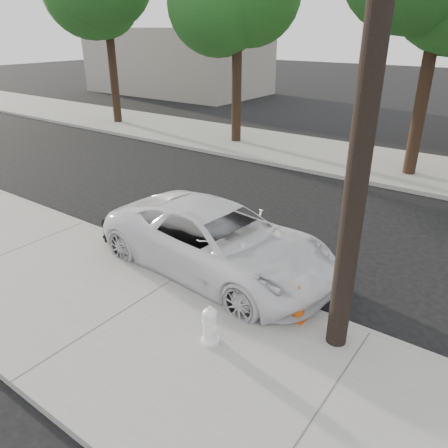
{
  "coord_description": "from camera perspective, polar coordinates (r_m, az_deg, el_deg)",
  "views": [
    {
      "loc": [
        5.57,
        -8.66,
        5.05
      ],
      "look_at": [
        0.31,
        -1.43,
        1.0
      ],
      "focal_mm": 35.0,
      "sensor_mm": 36.0,
      "label": 1
    }
  ],
  "objects": [
    {
      "name": "ground",
      "position": [
        11.47,
        2.96,
        -1.8
      ],
      "size": [
        120.0,
        120.0,
        0.0
      ],
      "primitive_type": "plane",
      "color": "black",
      "rests_on": "ground"
    },
    {
      "name": "near_sidewalk",
      "position": [
        8.65,
        -13.22,
        -11.51
      ],
      "size": [
        90.0,
        4.4,
        0.15
      ],
      "primitive_type": "cube",
      "color": "gray",
      "rests_on": "ground"
    },
    {
      "name": "far_sidewalk",
      "position": [
        18.71,
        17.57,
        7.81
      ],
      "size": [
        90.0,
        5.0,
        0.15
      ],
      "primitive_type": "cube",
      "color": "gray",
      "rests_on": "ground"
    },
    {
      "name": "curb_near",
      "position": [
        9.94,
        -3.73,
        -5.73
      ],
      "size": [
        90.0,
        0.12,
        0.16
      ],
      "primitive_type": "cube",
      "color": "#9E9B93",
      "rests_on": "ground"
    },
    {
      "name": "building_far",
      "position": [
        38.49,
        -6.06,
        20.43
      ],
      "size": [
        14.0,
        8.0,
        5.0
      ],
      "primitive_type": "cube",
      "color": "gray",
      "rests_on": "ground"
    },
    {
      "name": "utility_pole",
      "position": [
        6.29,
        18.9,
        19.96
      ],
      "size": [
        1.4,
        0.34,
        9.0
      ],
      "color": "black",
      "rests_on": "near_sidewalk"
    },
    {
      "name": "police_cruiser",
      "position": [
        9.59,
        -0.79,
        -2.17
      ],
      "size": [
        5.68,
        2.96,
        1.53
      ],
      "primitive_type": "imported",
      "rotation": [
        0.0,
        0.0,
        1.49
      ],
      "color": "white",
      "rests_on": "ground"
    },
    {
      "name": "fire_hydrant",
      "position": [
        7.52,
        -1.84,
        -13.18
      ],
      "size": [
        0.35,
        0.32,
        0.66
      ],
      "rotation": [
        0.0,
        0.0,
        -0.14
      ],
      "color": "white",
      "rests_on": "near_sidewalk"
    },
    {
      "name": "traffic_cone",
      "position": [
        8.16,
        9.66,
        -9.95
      ],
      "size": [
        0.37,
        0.37,
        0.72
      ],
      "rotation": [
        0.0,
        0.0,
        -0.01
      ],
      "color": "#FF5B0D",
      "rests_on": "near_sidewalk"
    }
  ]
}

